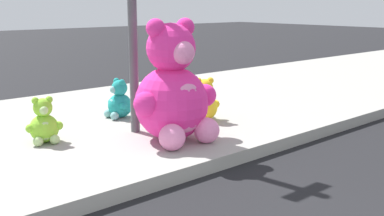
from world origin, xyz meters
TOP-DOWN VIEW (x-y plane):
  - sidewalk at (0.00, 5.20)m, footprint 28.00×4.40m
  - plush_pink_large at (1.14, 3.81)m, footprint 1.08×0.96m
  - plush_yellow at (2.03, 4.27)m, footprint 0.41×0.42m
  - plush_teal at (1.23, 5.14)m, footprint 0.37×0.42m
  - plush_white at (1.91, 4.82)m, footprint 0.42×0.40m
  - plush_lime at (-0.04, 4.68)m, footprint 0.40×0.38m

SIDE VIEW (x-z plane):
  - sidewalk at x=0.00m, z-range 0.00..0.15m
  - plush_lime at x=-0.04m, z-range 0.10..0.63m
  - plush_teal at x=1.23m, z-range 0.10..0.64m
  - plush_white at x=1.91m, z-range 0.09..0.66m
  - plush_yellow at x=2.03m, z-range 0.09..0.68m
  - plush_pink_large at x=1.14m, z-range 0.01..1.41m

